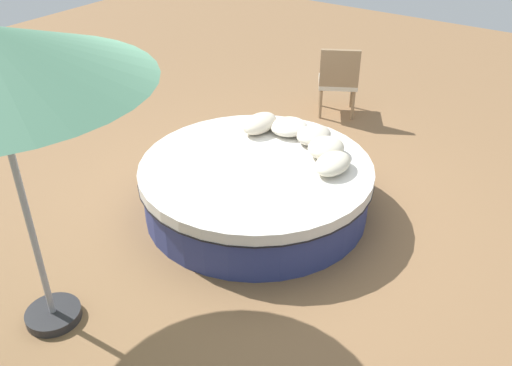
{
  "coord_description": "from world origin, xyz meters",
  "views": [
    {
      "loc": [
        -3.98,
        -2.73,
        3.33
      ],
      "look_at": [
        0.0,
        0.0,
        0.33
      ],
      "focal_mm": 39.19,
      "sensor_mm": 36.0,
      "label": 1
    }
  ],
  "objects_px": {
    "throw_pillow_0": "(333,164)",
    "patio_chair": "(338,77)",
    "throw_pillow_3": "(289,127)",
    "round_bed": "(256,187)",
    "throw_pillow_4": "(260,123)",
    "throw_pillow_1": "(326,148)",
    "throw_pillow_2": "(314,135)"
  },
  "relations": [
    {
      "from": "throw_pillow_4",
      "to": "throw_pillow_2",
      "type": "bearing_deg",
      "value": -79.82
    },
    {
      "from": "round_bed",
      "to": "throw_pillow_1",
      "type": "distance_m",
      "value": 0.82
    },
    {
      "from": "throw_pillow_0",
      "to": "throw_pillow_3",
      "type": "height_order",
      "value": "throw_pillow_0"
    },
    {
      "from": "throw_pillow_0",
      "to": "throw_pillow_1",
      "type": "height_order",
      "value": "throw_pillow_1"
    },
    {
      "from": "throw_pillow_0",
      "to": "throw_pillow_4",
      "type": "xyz_separation_m",
      "value": [
        0.33,
        1.08,
        0.01
      ]
    },
    {
      "from": "round_bed",
      "to": "patio_chair",
      "type": "relative_size",
      "value": 2.41
    },
    {
      "from": "throw_pillow_3",
      "to": "patio_chair",
      "type": "height_order",
      "value": "patio_chair"
    },
    {
      "from": "throw_pillow_2",
      "to": "throw_pillow_4",
      "type": "relative_size",
      "value": 0.86
    },
    {
      "from": "round_bed",
      "to": "throw_pillow_3",
      "type": "bearing_deg",
      "value": 7.28
    },
    {
      "from": "round_bed",
      "to": "throw_pillow_1",
      "type": "relative_size",
      "value": 5.73
    },
    {
      "from": "throw_pillow_3",
      "to": "throw_pillow_1",
      "type": "bearing_deg",
      "value": -111.44
    },
    {
      "from": "throw_pillow_1",
      "to": "patio_chair",
      "type": "height_order",
      "value": "patio_chair"
    },
    {
      "from": "throw_pillow_1",
      "to": "throw_pillow_4",
      "type": "xyz_separation_m",
      "value": [
        0.09,
        0.88,
        -0.0
      ]
    },
    {
      "from": "throw_pillow_0",
      "to": "throw_pillow_2",
      "type": "height_order",
      "value": "throw_pillow_0"
    },
    {
      "from": "throw_pillow_4",
      "to": "patio_chair",
      "type": "height_order",
      "value": "patio_chair"
    },
    {
      "from": "throw_pillow_0",
      "to": "throw_pillow_1",
      "type": "bearing_deg",
      "value": 40.56
    },
    {
      "from": "throw_pillow_3",
      "to": "patio_chair",
      "type": "xyz_separation_m",
      "value": [
        1.77,
        0.3,
        -0.06
      ]
    },
    {
      "from": "throw_pillow_0",
      "to": "throw_pillow_4",
      "type": "relative_size",
      "value": 0.92
    },
    {
      "from": "throw_pillow_4",
      "to": "patio_chair",
      "type": "xyz_separation_m",
      "value": [
        1.91,
        0.0,
        -0.07
      ]
    },
    {
      "from": "throw_pillow_4",
      "to": "throw_pillow_0",
      "type": "bearing_deg",
      "value": -106.84
    },
    {
      "from": "throw_pillow_0",
      "to": "patio_chair",
      "type": "bearing_deg",
      "value": 25.87
    },
    {
      "from": "throw_pillow_1",
      "to": "throw_pillow_4",
      "type": "relative_size",
      "value": 0.82
    },
    {
      "from": "throw_pillow_0",
      "to": "patio_chair",
      "type": "height_order",
      "value": "patio_chair"
    },
    {
      "from": "throw_pillow_1",
      "to": "throw_pillow_2",
      "type": "xyz_separation_m",
      "value": [
        0.2,
        0.25,
        -0.01
      ]
    },
    {
      "from": "throw_pillow_0",
      "to": "patio_chair",
      "type": "xyz_separation_m",
      "value": [
        2.23,
        1.08,
        -0.07
      ]
    },
    {
      "from": "throw_pillow_1",
      "to": "patio_chair",
      "type": "xyz_separation_m",
      "value": [
        2.0,
        0.88,
        -0.07
      ]
    },
    {
      "from": "round_bed",
      "to": "throw_pillow_0",
      "type": "height_order",
      "value": "throw_pillow_0"
    },
    {
      "from": "throw_pillow_4",
      "to": "patio_chair",
      "type": "distance_m",
      "value": 1.91
    },
    {
      "from": "throw_pillow_2",
      "to": "throw_pillow_3",
      "type": "xyz_separation_m",
      "value": [
        0.03,
        0.33,
        -0.0
      ]
    },
    {
      "from": "round_bed",
      "to": "throw_pillow_0",
      "type": "xyz_separation_m",
      "value": [
        0.32,
        -0.69,
        0.35
      ]
    },
    {
      "from": "throw_pillow_3",
      "to": "round_bed",
      "type": "bearing_deg",
      "value": -172.72
    },
    {
      "from": "round_bed",
      "to": "throw_pillow_1",
      "type": "xyz_separation_m",
      "value": [
        0.56,
        -0.48,
        0.36
      ]
    }
  ]
}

